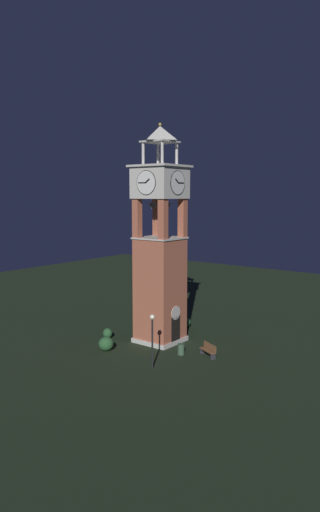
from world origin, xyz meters
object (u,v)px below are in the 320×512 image
clock_tower (160,255)px  trash_bin (181,349)px  lamp_post (152,331)px  park_bench (208,350)px

clock_tower → trash_bin: clock_tower is taller
clock_tower → lamp_post: size_ratio=4.55×
clock_tower → park_bench: 8.17m
park_bench → trash_bin: size_ratio=2.04×
lamp_post → trash_bin: 4.12m
lamp_post → trash_bin: (3.48, 0.11, -2.20)m
park_bench → clock_tower: bearing=81.9°
clock_tower → lamp_post: clock_tower is taller
park_bench → lamp_post: (-4.36, 1.69, 2.12)m
park_bench → trash_bin: bearing=115.9°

